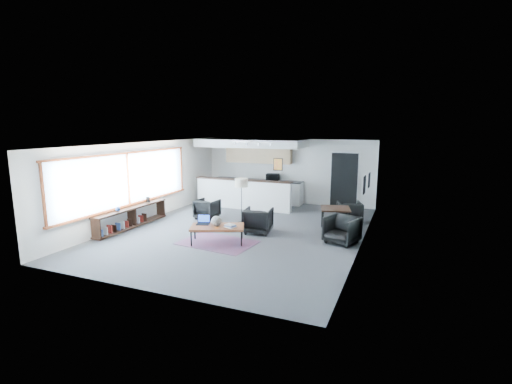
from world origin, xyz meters
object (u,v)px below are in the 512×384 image
at_px(ceramic_pot, 217,221).
at_px(dining_chair_far, 349,213).
at_px(coffee_table, 217,227).
at_px(laptop, 203,221).
at_px(armchair_left, 207,208).
at_px(floor_lamp, 241,184).
at_px(armchair_right, 258,219).
at_px(dining_table, 335,210).
at_px(dining_chair_near, 342,231).
at_px(book_stack, 230,226).
at_px(microwave, 273,176).

height_order(ceramic_pot, dining_chair_far, ceramic_pot).
xyz_separation_m(coffee_table, laptop, (-0.47, 0.08, 0.11)).
xyz_separation_m(armchair_left, floor_lamp, (1.34, -0.11, 0.91)).
height_order(armchair_right, dining_chair_far, armchair_right).
bearing_deg(floor_lamp, dining_table, 4.32).
xyz_separation_m(ceramic_pot, dining_chair_near, (3.13, 1.25, -0.26)).
xyz_separation_m(book_stack, dining_chair_far, (2.60, 3.54, -0.18)).
distance_m(ceramic_pot, dining_chair_far, 4.66).
bearing_deg(dining_chair_far, dining_table, 57.93).
bearing_deg(laptop, book_stack, -21.96).
bearing_deg(laptop, coffee_table, -27.86).
distance_m(dining_table, dining_chair_near, 1.21).
height_order(armchair_left, dining_chair_far, armchair_left).
bearing_deg(floor_lamp, microwave, 92.57).
bearing_deg(armchair_left, laptop, 120.02).
bearing_deg(book_stack, coffee_table, -176.43).
bearing_deg(laptop, dining_chair_far, 27.26).
xyz_separation_m(book_stack, microwave, (-0.78, 5.48, 0.60)).
bearing_deg(armchair_left, floor_lamp, 177.87).
height_order(dining_table, dining_chair_near, dining_table).
bearing_deg(coffee_table, book_stack, -19.68).
distance_m(laptop, dining_chair_far, 4.90).
bearing_deg(armchair_right, coffee_table, 55.22).
bearing_deg(microwave, floor_lamp, -93.19).
relative_size(floor_lamp, microwave, 2.92).
height_order(laptop, armchair_left, armchair_left).
bearing_deg(ceramic_pot, microwave, 94.03).
height_order(ceramic_pot, microwave, microwave).
bearing_deg(armchair_left, dining_chair_far, -161.26).
bearing_deg(laptop, dining_chair_near, -0.08).
distance_m(dining_chair_near, dining_chair_far, 2.32).
xyz_separation_m(laptop, floor_lamp, (0.22, 2.04, 0.74)).
xyz_separation_m(dining_table, microwave, (-3.13, 3.15, 0.45)).
relative_size(laptop, book_stack, 1.26).
bearing_deg(book_stack, dining_table, 44.67).
distance_m(armchair_left, dining_chair_near, 4.81).
height_order(armchair_left, dining_table, armchair_left).
height_order(coffee_table, dining_chair_far, dining_chair_far).
height_order(ceramic_pot, armchair_left, ceramic_pot).
relative_size(coffee_table, laptop, 3.89).
bearing_deg(armchair_right, dining_chair_far, -144.34).
bearing_deg(armchair_left, ceramic_pot, 127.66).
height_order(ceramic_pot, dining_table, ceramic_pot).
xyz_separation_m(book_stack, floor_lamp, (-0.63, 2.10, 0.77)).
distance_m(floor_lamp, dining_table, 3.05).
relative_size(floor_lamp, dining_chair_near, 2.13).
relative_size(laptop, floor_lamp, 0.28).
height_order(book_stack, floor_lamp, floor_lamp).
bearing_deg(microwave, armchair_left, -115.74).
xyz_separation_m(book_stack, dining_table, (2.35, 2.32, 0.14)).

